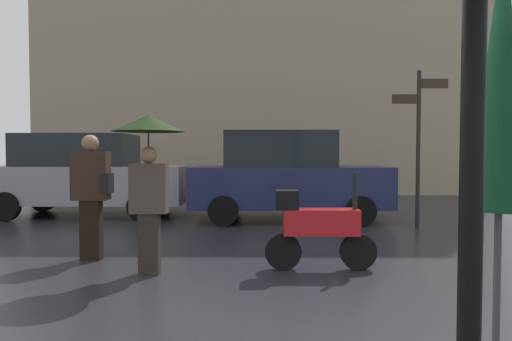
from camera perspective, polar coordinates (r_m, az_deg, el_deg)
name	(u,v)px	position (r m, az deg, el deg)	size (l,w,h in m)	color
folded_patio_umbrella_near	(501,102)	(2.60, 28.73, 7.65)	(0.45, 0.45, 2.57)	black
pedestrian_with_umbrella	(149,153)	(5.55, -13.53, 2.16)	(0.88, 0.88, 1.93)	#2A241E
pedestrian_with_bag	(92,189)	(6.57, -20.19, -2.25)	(0.53, 0.24, 1.73)	black
parked_scooter	(317,226)	(5.73, 7.80, -7.03)	(1.41, 0.32, 1.23)	black
parked_car_left	(286,176)	(9.93, 3.86, -0.65)	(4.26, 2.03, 1.95)	#1E234C
parked_car_right	(85,175)	(11.23, -20.94, -0.51)	(4.58, 1.87, 1.92)	gray
street_signpost	(419,133)	(9.33, 20.02, 4.48)	(1.08, 0.08, 3.08)	black
building_block	(264,18)	(18.10, 1.00, 18.90)	(16.53, 3.15, 13.36)	gray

